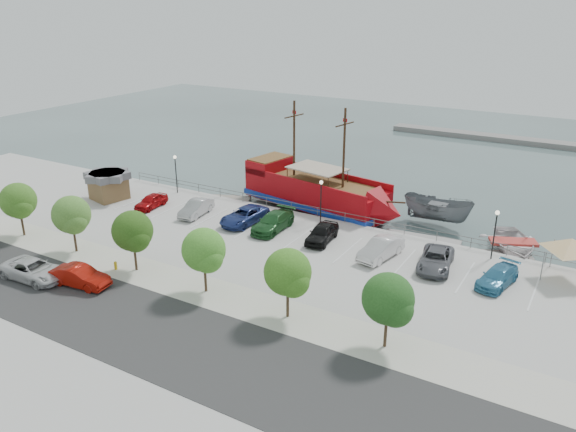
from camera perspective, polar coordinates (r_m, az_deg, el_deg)
The scene contains 34 objects.
ground at distance 49.58m, azimuth -0.17°, elevation -4.17°, with size 160.00×160.00×0.00m, color #3B4A49.
land_slab at distance 35.50m, azimuth -18.37°, elevation -15.94°, with size 100.00×58.00×1.20m, color #AFAEAB.
street at distance 37.91m, azimuth -12.81°, elevation -11.61°, with size 100.00×8.00×0.04m, color #2F2F2F.
sidewalk at distance 41.76m, azimuth -7.22°, elevation -7.93°, with size 100.00×4.00×0.05m, color beige.
seawall_railing at distance 55.31m, azimuth 3.93°, elevation 0.25°, with size 50.00×0.06×1.00m.
far_shore at distance 96.74m, azimuth 22.21°, elevation 7.15°, with size 40.00×3.00×0.80m, color gray.
pirate_ship at distance 59.14m, azimuth 3.84°, elevation 2.14°, with size 19.14×8.30×11.89m.
patrol_boat at distance 57.97m, azimuth 14.93°, elevation 0.40°, with size 2.68×7.13×2.76m, color slate.
speedboat at distance 53.87m, azimuth 21.86°, elevation -2.82°, with size 4.90×6.86×1.42m, color silver.
dock_west at distance 63.79m, azimuth -6.71°, elevation 1.75°, with size 6.38×1.82×0.36m, color gray.
dock_mid at distance 53.93m, azimuth 13.41°, elevation -2.38°, with size 7.08×2.02×0.40m, color #979591.
dock_east at distance 52.67m, azimuth 20.32°, elevation -3.79°, with size 6.17×1.76×0.35m, color gray.
shed at distance 63.44m, azimuth -17.79°, elevation 3.05°, with size 4.37×4.37×2.99m.
canopy_tent at distance 47.41m, azimuth 26.93°, elevation -2.06°, with size 5.18×5.18×3.87m.
street_van at distance 47.54m, azimuth -24.44°, elevation -5.00°, with size 2.57×5.58×1.55m, color silver.
street_sedan at distance 45.12m, azimuth -20.37°, elevation -5.77°, with size 1.65×4.72×1.55m, color #961007.
fire_hydrant at distance 46.94m, azimuth -17.11°, elevation -4.80°, with size 0.26×0.26×0.74m.
lamp_post_left at distance 63.21m, azimuth -11.35°, elevation 4.87°, with size 0.36×0.36×4.28m.
lamp_post_mid at distance 53.40m, azimuth 3.37°, elevation 2.25°, with size 0.36×0.36×4.28m.
lamp_post_right at distance 48.77m, azimuth 20.33°, elevation -0.96°, with size 0.36×0.36×4.28m.
tree_a at distance 55.60m, azimuth -25.69°, elevation 1.29°, with size 3.30×3.20×5.00m.
tree_b at distance 50.16m, azimuth -21.10°, elevation -0.02°, with size 3.30×3.20×5.00m.
tree_c at distance 45.14m, azimuth -15.44°, elevation -1.64°, with size 3.30×3.20×5.00m.
tree_d at distance 40.72m, azimuth -8.45°, elevation -3.61°, with size 3.30×3.20×5.00m.
tree_e at distance 37.09m, azimuth 0.10°, elevation -5.94°, with size 3.30×3.20×5.00m.
tree_f at distance 34.53m, azimuth 10.30°, elevation -8.52°, with size 3.30×3.20×5.00m.
parked_car_a at distance 59.79m, azimuth -13.73°, elevation 1.48°, with size 1.66×4.12×1.40m, color #A3080B.
parked_car_b at distance 56.72m, azimuth -9.31°, elevation 0.80°, with size 1.61×4.60×1.52m, color #A5A5A5.
parked_car_c at distance 54.08m, azimuth -4.46°, elevation 0.02°, with size 2.55×5.52×1.53m, color navy.
parked_car_d at distance 52.34m, azimuth -1.53°, elevation -0.61°, with size 2.26×5.55×1.61m, color #205525.
parked_car_e at distance 50.01m, azimuth 3.47°, elevation -1.72°, with size 1.89×4.70×1.60m, color black.
parked_car_f at distance 47.37m, azimuth 9.40°, elevation -3.29°, with size 1.75×5.02×1.65m, color silver.
parked_car_g at distance 46.54m, azimuth 14.77°, elevation -4.31°, with size 2.48×5.37×1.49m, color slate.
parked_car_h at distance 45.33m, azimuth 20.51°, elevation -5.80°, with size 1.92×4.71×1.37m, color teal.
Camera 1 is at (22.79, -38.62, 20.16)m, focal length 35.00 mm.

